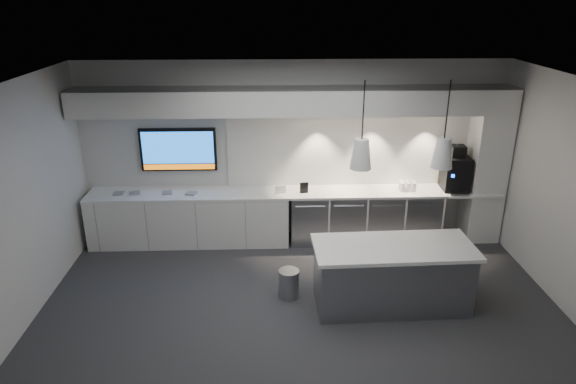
{
  "coord_description": "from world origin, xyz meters",
  "views": [
    {
      "loc": [
        -0.38,
        -5.75,
        3.97
      ],
      "look_at": [
        -0.14,
        1.1,
        1.31
      ],
      "focal_mm": 32.0,
      "sensor_mm": 36.0,
      "label": 1
    }
  ],
  "objects_px": {
    "wall_tv": "(178,150)",
    "coffee_machine": "(456,171)",
    "bin": "(289,283)",
    "island": "(392,275)"
  },
  "relations": [
    {
      "from": "wall_tv",
      "to": "coffee_machine",
      "type": "height_order",
      "value": "wall_tv"
    },
    {
      "from": "wall_tv",
      "to": "coffee_machine",
      "type": "distance_m",
      "value": 4.61
    },
    {
      "from": "wall_tv",
      "to": "bin",
      "type": "height_order",
      "value": "wall_tv"
    },
    {
      "from": "bin",
      "to": "coffee_machine",
      "type": "xyz_separation_m",
      "value": [
        2.84,
        1.77,
        1.01
      ]
    },
    {
      "from": "coffee_machine",
      "to": "wall_tv",
      "type": "bearing_deg",
      "value": 179.53
    },
    {
      "from": "wall_tv",
      "to": "island",
      "type": "distance_m",
      "value": 4.01
    },
    {
      "from": "wall_tv",
      "to": "island",
      "type": "height_order",
      "value": "wall_tv"
    },
    {
      "from": "island",
      "to": "coffee_machine",
      "type": "distance_m",
      "value": 2.61
    },
    {
      "from": "wall_tv",
      "to": "island",
      "type": "xyz_separation_m",
      "value": [
        3.12,
        -2.27,
        -1.11
      ]
    },
    {
      "from": "wall_tv",
      "to": "bin",
      "type": "relative_size",
      "value": 3.09
    }
  ]
}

